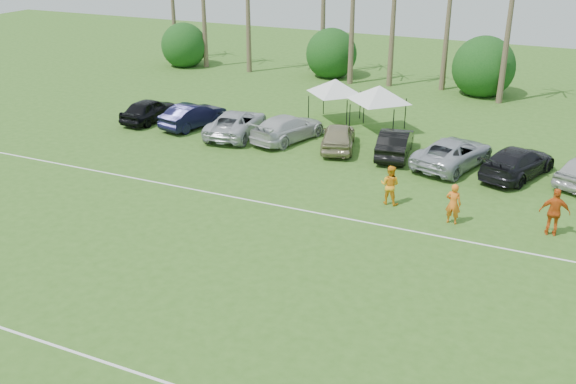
% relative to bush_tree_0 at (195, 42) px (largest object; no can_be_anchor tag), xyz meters
% --- Properties ---
extents(field_lines, '(80.00, 12.10, 0.01)m').
position_rel_bush_tree_0_xyz_m(field_lines, '(19.00, -31.00, -1.79)').
color(field_lines, white).
rests_on(field_lines, ground).
extents(bush_tree_0, '(4.00, 4.00, 4.00)m').
position_rel_bush_tree_0_xyz_m(bush_tree_0, '(0.00, 0.00, 0.00)').
color(bush_tree_0, brown).
rests_on(bush_tree_0, ground).
extents(bush_tree_1, '(4.00, 4.00, 4.00)m').
position_rel_bush_tree_0_xyz_m(bush_tree_1, '(13.00, 0.00, 0.00)').
color(bush_tree_1, brown).
rests_on(bush_tree_1, ground).
extents(bush_tree_2, '(4.00, 4.00, 4.00)m').
position_rel_bush_tree_0_xyz_m(bush_tree_2, '(25.00, 0.00, 0.00)').
color(bush_tree_2, brown).
rests_on(bush_tree_2, ground).
extents(sideline_player_a, '(0.67, 0.46, 1.77)m').
position_rel_bush_tree_0_xyz_m(sideline_player_a, '(27.44, -23.55, -0.91)').
color(sideline_player_a, orange).
rests_on(sideline_player_a, ground).
extents(sideline_player_b, '(0.91, 0.72, 1.81)m').
position_rel_bush_tree_0_xyz_m(sideline_player_b, '(24.48, -22.71, -0.89)').
color(sideline_player_b, orange).
rests_on(sideline_player_b, ground).
extents(sideline_player_c, '(1.22, 0.61, 2.00)m').
position_rel_bush_tree_0_xyz_m(sideline_player_c, '(31.33, -22.95, -0.80)').
color(sideline_player_c, '#D25417').
rests_on(sideline_player_c, ground).
extents(canopy_tent_left, '(3.89, 3.89, 3.15)m').
position_rel_bush_tree_0_xyz_m(canopy_tent_left, '(17.72, -11.84, 0.90)').
color(canopy_tent_left, black).
rests_on(canopy_tent_left, ground).
extents(canopy_tent_right, '(4.07, 4.07, 3.30)m').
position_rel_bush_tree_0_xyz_m(canopy_tent_right, '(20.83, -12.80, 1.02)').
color(canopy_tent_right, black).
rests_on(canopy_tent_right, ground).
extents(parked_car_0, '(1.94, 4.40, 1.47)m').
position_rel_bush_tree_0_xyz_m(parked_car_0, '(7.16, -16.68, -1.06)').
color(parked_car_0, black).
rests_on(parked_car_0, ground).
extents(parked_car_1, '(2.52, 4.71, 1.47)m').
position_rel_bush_tree_0_xyz_m(parked_car_1, '(10.32, -16.56, -1.06)').
color(parked_car_1, black).
rests_on(parked_car_1, ground).
extents(parked_car_2, '(3.17, 5.60, 1.47)m').
position_rel_bush_tree_0_xyz_m(parked_car_2, '(13.47, -16.88, -1.06)').
color(parked_car_2, '#B9BBC2').
rests_on(parked_car_2, ground).
extents(parked_car_3, '(3.39, 5.45, 1.47)m').
position_rel_bush_tree_0_xyz_m(parked_car_3, '(16.63, -16.46, -1.06)').
color(parked_car_3, silver).
rests_on(parked_car_3, ground).
extents(parked_car_4, '(2.90, 4.64, 1.47)m').
position_rel_bush_tree_0_xyz_m(parked_car_4, '(19.79, -16.71, -1.06)').
color(parked_car_4, '#998F69').
rests_on(parked_car_4, ground).
extents(parked_car_5, '(2.17, 4.65, 1.47)m').
position_rel_bush_tree_0_xyz_m(parked_car_5, '(22.95, -16.46, -1.06)').
color(parked_car_5, black).
rests_on(parked_car_5, ground).
extents(parked_car_6, '(3.88, 5.79, 1.47)m').
position_rel_bush_tree_0_xyz_m(parked_car_6, '(26.10, -16.78, -1.06)').
color(parked_car_6, '#A7AAB3').
rests_on(parked_car_6, ground).
extents(parked_car_7, '(3.68, 5.48, 1.47)m').
position_rel_bush_tree_0_xyz_m(parked_car_7, '(29.26, -16.85, -1.06)').
color(parked_car_7, black).
rests_on(parked_car_7, ground).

